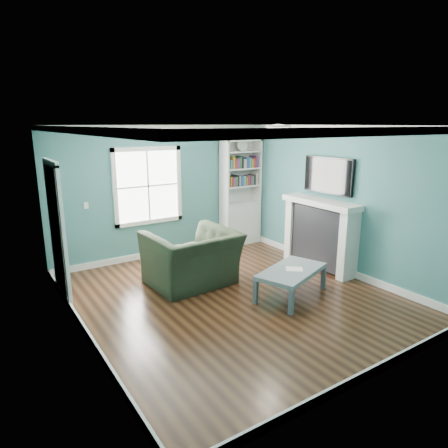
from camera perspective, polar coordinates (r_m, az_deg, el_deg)
floor at (r=6.34m, az=1.28°, el=-10.34°), size 5.00×5.00×0.00m
room_walls at (r=5.86m, az=1.36°, el=3.87°), size 5.00×5.00×5.00m
trim at (r=5.93m, az=1.34°, el=0.59°), size 4.50×5.00×2.60m
window at (r=7.90m, az=-10.80°, el=5.36°), size 1.40×0.06×1.50m
bookshelf at (r=8.83m, az=2.33°, el=3.04°), size 0.90×0.35×2.31m
fireplace at (r=7.55m, az=13.54°, el=-1.52°), size 0.44×1.58×1.30m
tv at (r=7.43m, az=14.67°, el=6.74°), size 0.06×1.10×0.65m
door at (r=6.43m, az=-22.78°, el=-0.97°), size 0.12×0.98×2.17m
ceiling_fixture at (r=6.39m, az=7.73°, el=13.34°), size 0.38×0.38×0.15m
light_switch at (r=7.58m, az=-19.10°, el=2.53°), size 0.08×0.01×0.12m
recliner at (r=6.62m, az=-4.63°, el=-3.66°), size 1.43×0.97×1.21m
coffee_table at (r=6.31m, az=9.62°, el=-6.90°), size 1.36×1.03×0.44m
paper_sheet at (r=6.31m, az=10.00°, el=-6.36°), size 0.33×0.32×0.00m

